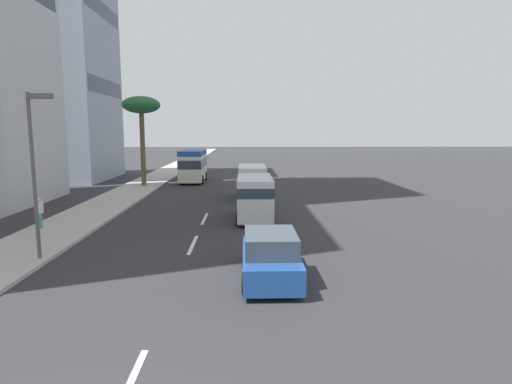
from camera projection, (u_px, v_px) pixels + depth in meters
name	position (u px, v px, depth m)	size (l,w,h in m)	color
ground_plane	(218.00, 190.00, 36.95)	(198.00, 198.00, 0.00)	#2D2D30
sidewalk_right	(136.00, 189.00, 36.75)	(162.00, 3.58, 0.15)	#B2ADA3
lane_stripe_mid	(193.00, 245.00, 19.11)	(3.20, 0.16, 0.01)	silver
lane_stripe_far	(205.00, 219.00, 24.77)	(3.20, 0.16, 0.01)	silver
car_lead	(270.00, 257.00, 14.59)	(4.43, 1.94, 1.68)	#1E478C
van_second	(255.00, 195.00, 24.32)	(4.66, 2.10, 2.47)	silver
van_third	(252.00, 180.00, 32.13)	(4.77, 2.14, 2.47)	white
minibus_fourth	(193.00, 165.00, 42.42)	(6.33, 2.33, 3.16)	silver
pedestrian_near_lamp	(40.00, 211.00, 21.59)	(0.39, 0.37, 1.59)	#4C8C66
palm_tree	(141.00, 108.00, 37.79)	(3.36, 3.36, 7.96)	brown
street_lamp	(35.00, 157.00, 16.08)	(0.24, 0.97, 6.35)	#4C4C51
office_tower_far	(46.00, 23.00, 42.75)	(11.32, 11.36, 31.68)	#99A3B2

